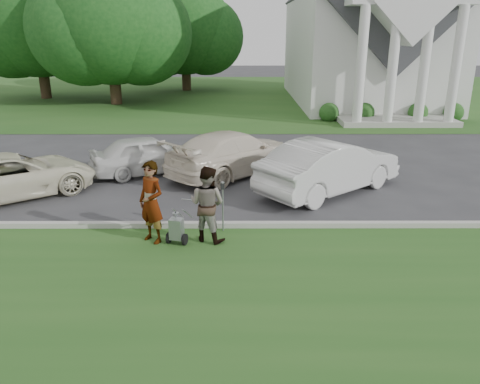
{
  "coord_description": "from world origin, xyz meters",
  "views": [
    {
      "loc": [
        0.44,
        -10.51,
        4.79
      ],
      "look_at": [
        0.46,
        0.0,
        1.16
      ],
      "focal_mm": 35.0,
      "sensor_mm": 36.0,
      "label": 1
    }
  ],
  "objects_px": {
    "car_a": "(14,175)",
    "car_b": "(148,155)",
    "church": "(366,13)",
    "person_right": "(207,204)",
    "parking_meter_near": "(223,201)",
    "car_c": "(234,153)",
    "tree_left": "(110,26)",
    "tree_back": "(185,32)",
    "car_d": "(330,166)",
    "tree_far": "(36,17)",
    "striping_cart": "(177,229)",
    "person_left": "(151,203)"
  },
  "relations": [
    {
      "from": "person_right",
      "to": "tree_far",
      "type": "bearing_deg",
      "value": -35.65
    },
    {
      "from": "tree_back",
      "to": "striping_cart",
      "type": "xyz_separation_m",
      "value": [
        2.98,
        -30.4,
        -4.36
      ]
    },
    {
      "from": "car_c",
      "to": "person_left",
      "type": "bearing_deg",
      "value": 116.16
    },
    {
      "from": "car_c",
      "to": "car_d",
      "type": "bearing_deg",
      "value": -168.39
    },
    {
      "from": "tree_left",
      "to": "car_a",
      "type": "height_order",
      "value": "tree_left"
    },
    {
      "from": "tree_far",
      "to": "person_right",
      "type": "relative_size",
      "value": 6.34
    },
    {
      "from": "church",
      "to": "person_right",
      "type": "distance_m",
      "value": 25.6
    },
    {
      "from": "tree_left",
      "to": "striping_cart",
      "type": "bearing_deg",
      "value": -72.68
    },
    {
      "from": "car_a",
      "to": "car_b",
      "type": "relative_size",
      "value": 1.2
    },
    {
      "from": "car_b",
      "to": "parking_meter_near",
      "type": "bearing_deg",
      "value": -176.83
    },
    {
      "from": "person_left",
      "to": "car_a",
      "type": "height_order",
      "value": "person_left"
    },
    {
      "from": "church",
      "to": "car_c",
      "type": "distance_m",
      "value": 20.46
    },
    {
      "from": "car_d",
      "to": "person_left",
      "type": "bearing_deg",
      "value": 88.1
    },
    {
      "from": "car_a",
      "to": "car_b",
      "type": "distance_m",
      "value": 4.36
    },
    {
      "from": "car_a",
      "to": "parking_meter_near",
      "type": "bearing_deg",
      "value": -149.47
    },
    {
      "from": "parking_meter_near",
      "to": "car_b",
      "type": "bearing_deg",
      "value": 118.65
    },
    {
      "from": "car_d",
      "to": "parking_meter_near",
      "type": "bearing_deg",
      "value": 94.72
    },
    {
      "from": "tree_far",
      "to": "car_c",
      "type": "xyz_separation_m",
      "value": [
        14.27,
        -19.63,
        -4.94
      ]
    },
    {
      "from": "striping_cart",
      "to": "person_right",
      "type": "xyz_separation_m",
      "value": [
        0.72,
        0.21,
        0.55
      ]
    },
    {
      "from": "car_c",
      "to": "parking_meter_near",
      "type": "bearing_deg",
      "value": 132.03
    },
    {
      "from": "church",
      "to": "car_b",
      "type": "distance_m",
      "value": 21.87
    },
    {
      "from": "person_left",
      "to": "car_d",
      "type": "relative_size",
      "value": 0.39
    },
    {
      "from": "church",
      "to": "parking_meter_near",
      "type": "distance_m",
      "value": 25.01
    },
    {
      "from": "person_left",
      "to": "parking_meter_near",
      "type": "height_order",
      "value": "person_left"
    },
    {
      "from": "car_b",
      "to": "striping_cart",
      "type": "bearing_deg",
      "value": 170.92
    },
    {
      "from": "church",
      "to": "person_right",
      "type": "height_order",
      "value": "church"
    },
    {
      "from": "car_b",
      "to": "person_right",
      "type": "bearing_deg",
      "value": 177.92
    },
    {
      "from": "church",
      "to": "parking_meter_near",
      "type": "relative_size",
      "value": 18.53
    },
    {
      "from": "tree_left",
      "to": "tree_back",
      "type": "xyz_separation_m",
      "value": [
        4.0,
        8.0,
        -0.38
      ]
    },
    {
      "from": "tree_left",
      "to": "tree_far",
      "type": "height_order",
      "value": "tree_far"
    },
    {
      "from": "parking_meter_near",
      "to": "car_d",
      "type": "bearing_deg",
      "value": 43.8
    },
    {
      "from": "car_c",
      "to": "tree_left",
      "type": "bearing_deg",
      "value": -19.09
    },
    {
      "from": "tree_back",
      "to": "person_right",
      "type": "height_order",
      "value": "tree_back"
    },
    {
      "from": "tree_back",
      "to": "striping_cart",
      "type": "height_order",
      "value": "tree_back"
    },
    {
      "from": "tree_far",
      "to": "car_c",
      "type": "height_order",
      "value": "tree_far"
    },
    {
      "from": "car_b",
      "to": "car_c",
      "type": "height_order",
      "value": "car_c"
    },
    {
      "from": "striping_cart",
      "to": "person_left",
      "type": "distance_m",
      "value": 0.86
    },
    {
      "from": "car_b",
      "to": "tree_back",
      "type": "bearing_deg",
      "value": -22.53
    },
    {
      "from": "person_right",
      "to": "parking_meter_near",
      "type": "bearing_deg",
      "value": -97.37
    },
    {
      "from": "parking_meter_near",
      "to": "car_c",
      "type": "xyz_separation_m",
      "value": [
        0.22,
        5.02,
        -0.06
      ]
    },
    {
      "from": "tree_back",
      "to": "person_right",
      "type": "relative_size",
      "value": 5.24
    },
    {
      "from": "tree_back",
      "to": "car_a",
      "type": "bearing_deg",
      "value": -94.99
    },
    {
      "from": "parking_meter_near",
      "to": "car_b",
      "type": "xyz_separation_m",
      "value": [
        -2.78,
        5.1,
        -0.14
      ]
    },
    {
      "from": "tree_back",
      "to": "car_b",
      "type": "xyz_separation_m",
      "value": [
        1.26,
        -24.56,
        -4.05
      ]
    },
    {
      "from": "tree_left",
      "to": "car_d",
      "type": "height_order",
      "value": "tree_left"
    },
    {
      "from": "church",
      "to": "car_d",
      "type": "distance_m",
      "value": 21.15
    },
    {
      "from": "striping_cart",
      "to": "person_right",
      "type": "relative_size",
      "value": 0.54
    },
    {
      "from": "person_left",
      "to": "car_b",
      "type": "xyz_separation_m",
      "value": [
        -1.14,
        5.7,
        -0.31
      ]
    },
    {
      "from": "tree_left",
      "to": "car_d",
      "type": "bearing_deg",
      "value": -58.76
    },
    {
      "from": "striping_cart",
      "to": "car_d",
      "type": "xyz_separation_m",
      "value": [
        4.28,
        3.83,
        0.45
      ]
    }
  ]
}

